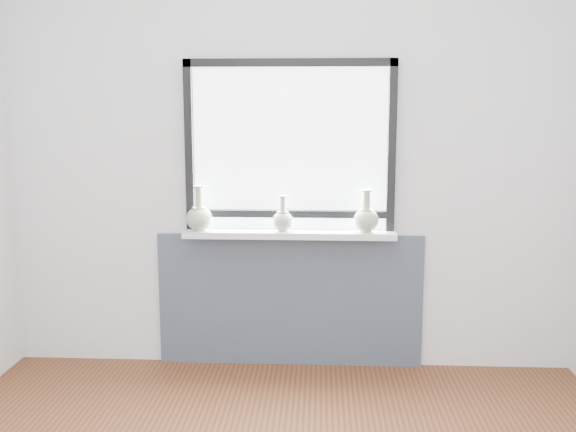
{
  "coord_description": "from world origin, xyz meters",
  "views": [
    {
      "loc": [
        0.19,
        -2.21,
        1.64
      ],
      "look_at": [
        0.0,
        1.55,
        1.02
      ],
      "focal_mm": 40.0,
      "sensor_mm": 36.0,
      "label": 1
    }
  ],
  "objects_px": {
    "vase_a": "(199,217)",
    "vase_b": "(283,220)",
    "vase_c": "(366,218)",
    "windowsill": "(289,234)"
  },
  "relations": [
    {
      "from": "vase_a",
      "to": "vase_c",
      "type": "relative_size",
      "value": 1.07
    },
    {
      "from": "windowsill",
      "to": "vase_b",
      "type": "xyz_separation_m",
      "value": [
        -0.04,
        -0.01,
        0.09
      ]
    },
    {
      "from": "vase_a",
      "to": "vase_b",
      "type": "xyz_separation_m",
      "value": [
        0.52,
        0.01,
        -0.02
      ]
    },
    {
      "from": "vase_b",
      "to": "vase_a",
      "type": "bearing_deg",
      "value": -179.0
    },
    {
      "from": "vase_a",
      "to": "windowsill",
      "type": "bearing_deg",
      "value": 2.06
    },
    {
      "from": "vase_b",
      "to": "windowsill",
      "type": "bearing_deg",
      "value": 15.45
    },
    {
      "from": "windowsill",
      "to": "vase_b",
      "type": "height_order",
      "value": "vase_b"
    },
    {
      "from": "vase_a",
      "to": "vase_c",
      "type": "bearing_deg",
      "value": 0.31
    },
    {
      "from": "vase_c",
      "to": "vase_b",
      "type": "bearing_deg",
      "value": 179.6
    },
    {
      "from": "vase_b",
      "to": "vase_c",
      "type": "xyz_separation_m",
      "value": [
        0.51,
        -0.0,
        0.01
      ]
    }
  ]
}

